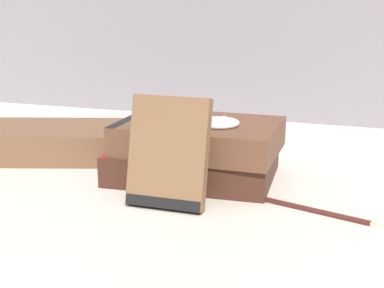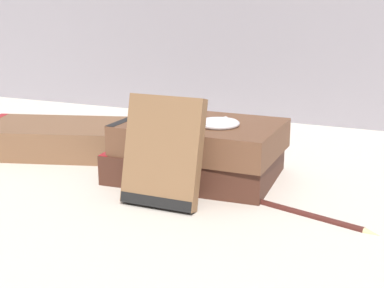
# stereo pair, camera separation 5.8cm
# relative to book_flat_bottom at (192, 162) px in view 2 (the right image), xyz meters

# --- Properties ---
(ground_plane) EXTENTS (3.00, 3.00, 0.00)m
(ground_plane) POSITION_rel_book_flat_bottom_xyz_m (-0.03, -0.04, -0.02)
(ground_plane) COLOR beige
(book_flat_bottom) EXTENTS (0.22, 0.16, 0.04)m
(book_flat_bottom) POSITION_rel_book_flat_bottom_xyz_m (0.00, 0.00, 0.00)
(book_flat_bottom) COLOR #422319
(book_flat_bottom) RESTS_ON ground_plane
(book_flat_top) EXTENTS (0.20, 0.14, 0.04)m
(book_flat_top) POSITION_rel_book_flat_bottom_xyz_m (0.01, -0.01, 0.04)
(book_flat_top) COLOR brown
(book_flat_top) RESTS_ON book_flat_bottom
(book_side_left) EXTENTS (0.27, 0.20, 0.05)m
(book_side_left) POSITION_rel_book_flat_bottom_xyz_m (-0.24, 0.02, 0.00)
(book_side_left) COLOR brown
(book_side_left) RESTS_ON ground_plane
(book_leaning_front) EXTENTS (0.09, 0.05, 0.13)m
(book_leaning_front) POSITION_rel_book_flat_bottom_xyz_m (0.01, -0.11, 0.04)
(book_leaning_front) COLOR brown
(book_leaning_front) RESTS_ON ground_plane
(pocket_watch) EXTENTS (0.05, 0.06, 0.01)m
(pocket_watch) POSITION_rel_book_flat_bottom_xyz_m (0.04, -0.02, 0.06)
(pocket_watch) COLOR silver
(pocket_watch) RESTS_ON book_flat_top
(reading_glasses) EXTENTS (0.09, 0.06, 0.00)m
(reading_glasses) POSITION_rel_book_flat_bottom_xyz_m (-0.08, 0.15, -0.02)
(reading_glasses) COLOR #ADADB2
(reading_glasses) RESTS_ON ground_plane
(fountain_pen) EXTENTS (0.14, 0.05, 0.01)m
(fountain_pen) POSITION_rel_book_flat_bottom_xyz_m (0.18, -0.08, -0.01)
(fountain_pen) COLOR #471E19
(fountain_pen) RESTS_ON ground_plane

